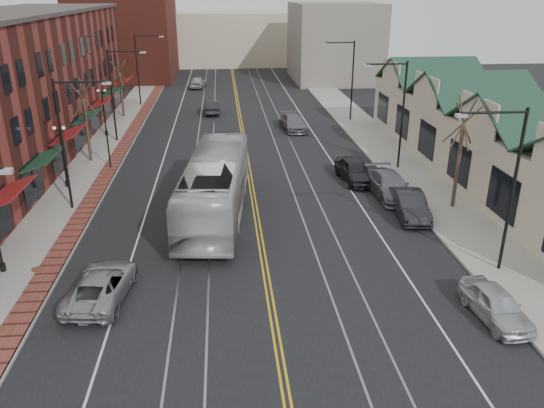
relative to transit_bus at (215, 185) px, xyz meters
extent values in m
plane|color=black|center=(2.43, -14.41, -1.90)|extent=(160.00, 160.00, 0.00)
cube|color=gray|center=(-9.57, 5.59, -1.82)|extent=(4.00, 120.00, 0.15)
cube|color=gray|center=(14.43, 5.59, -1.82)|extent=(4.00, 120.00, 0.15)
cube|color=#BCB090|center=(20.43, 5.59, 0.40)|extent=(8.00, 36.00, 4.60)
cube|color=maroon|center=(-13.57, 55.59, 5.10)|extent=(14.00, 18.00, 14.00)
cube|color=#BCB090|center=(2.43, 70.59, 2.60)|extent=(22.00, 14.00, 9.00)
cube|color=slate|center=(17.43, 50.59, 3.60)|extent=(12.00, 16.00, 11.00)
cube|color=#999999|center=(-6.07, -14.41, 5.95)|extent=(0.50, 0.25, 0.15)
cylinder|color=black|center=(-9.07, 1.59, 2.25)|extent=(0.16, 0.16, 8.00)
cylinder|color=black|center=(-7.57, 1.59, 6.05)|extent=(3.00, 0.12, 0.12)
cube|color=#999999|center=(-6.07, 1.59, 5.95)|extent=(0.50, 0.25, 0.15)
cylinder|color=black|center=(-9.07, 17.59, 2.25)|extent=(0.16, 0.16, 8.00)
cylinder|color=black|center=(-7.57, 17.59, 6.05)|extent=(3.00, 0.12, 0.12)
cube|color=#999999|center=(-6.07, 17.59, 5.95)|extent=(0.50, 0.25, 0.15)
cylinder|color=black|center=(-9.07, 33.59, 2.25)|extent=(0.16, 0.16, 8.00)
cylinder|color=black|center=(-7.57, 33.59, 6.05)|extent=(3.00, 0.12, 0.12)
cube|color=#999999|center=(-6.07, 33.59, 5.95)|extent=(0.50, 0.25, 0.15)
cylinder|color=black|center=(13.93, -8.41, 2.25)|extent=(0.16, 0.16, 8.00)
cylinder|color=black|center=(12.43, -8.41, 6.05)|extent=(3.00, 0.12, 0.12)
cube|color=#999999|center=(10.93, -8.41, 5.95)|extent=(0.50, 0.25, 0.15)
cylinder|color=black|center=(13.93, 7.59, 2.25)|extent=(0.16, 0.16, 8.00)
cylinder|color=black|center=(12.43, 7.59, 6.05)|extent=(3.00, 0.12, 0.12)
cube|color=#999999|center=(10.93, 7.59, 5.95)|extent=(0.50, 0.25, 0.15)
cylinder|color=black|center=(13.93, 23.59, 2.25)|extent=(0.16, 0.16, 8.00)
cylinder|color=black|center=(12.43, 23.59, 6.05)|extent=(3.00, 0.12, 0.12)
cube|color=#999999|center=(10.93, 23.59, 5.95)|extent=(0.50, 0.25, 0.15)
cylinder|color=black|center=(-10.37, -6.41, -1.55)|extent=(0.28, 0.28, 0.40)
cylinder|color=black|center=(-10.37, 5.59, -1.55)|extent=(0.28, 0.28, 0.40)
cylinder|color=black|center=(-10.37, 5.59, 0.25)|extent=(0.14, 0.14, 4.00)
cube|color=black|center=(-10.37, 5.59, 2.25)|extent=(0.60, 0.06, 0.06)
sphere|color=white|center=(-10.67, 5.59, 2.40)|extent=(0.24, 0.24, 0.24)
sphere|color=white|center=(-10.07, 5.59, 2.40)|extent=(0.24, 0.24, 0.24)
cylinder|color=black|center=(-10.37, 19.59, -1.55)|extent=(0.28, 0.28, 0.40)
cylinder|color=black|center=(-10.37, 19.59, 0.25)|extent=(0.14, 0.14, 4.00)
cube|color=black|center=(-10.37, 19.59, 2.25)|extent=(0.60, 0.06, 0.06)
sphere|color=white|center=(-10.67, 19.59, 2.40)|extent=(0.24, 0.24, 0.24)
sphere|color=white|center=(-10.07, 19.59, 2.40)|extent=(0.24, 0.24, 0.24)
cylinder|color=#382B21|center=(-10.07, 11.59, 0.70)|extent=(0.24, 0.24, 4.90)
cylinder|color=#382B21|center=(-10.07, 11.59, 3.25)|extent=(0.58, 1.37, 2.90)
cylinder|color=#382B21|center=(-10.07, 11.59, 3.25)|extent=(1.60, 0.66, 2.78)
cylinder|color=#382B21|center=(-10.07, 11.59, 3.25)|extent=(0.53, 1.23, 2.96)
cylinder|color=#382B21|center=(-10.07, 11.59, 3.25)|extent=(1.69, 1.03, 2.64)
cylinder|color=#382B21|center=(-10.07, 11.59, 3.25)|extent=(1.78, 1.29, 2.48)
cylinder|color=#382B21|center=(-10.07, 27.59, 0.53)|extent=(0.24, 0.24, 4.55)
cylinder|color=#382B21|center=(-10.07, 27.59, 2.90)|extent=(0.55, 1.28, 2.69)
cylinder|color=#382B21|center=(-10.07, 27.59, 2.90)|extent=(1.49, 0.62, 2.58)
cylinder|color=#382B21|center=(-10.07, 27.59, 2.90)|extent=(0.50, 1.15, 2.75)
cylinder|color=#382B21|center=(-10.07, 27.59, 2.90)|extent=(1.57, 0.97, 2.45)
cylinder|color=#382B21|center=(-10.07, 27.59, 2.90)|extent=(1.66, 1.20, 2.30)
cylinder|color=#382B21|center=(14.93, -0.41, 0.88)|extent=(0.24, 0.24, 5.25)
cylinder|color=#382B21|center=(14.93, -0.41, 3.60)|extent=(0.61, 1.46, 3.10)
cylinder|color=#382B21|center=(14.93, -0.41, 3.60)|extent=(1.70, 0.70, 2.97)
cylinder|color=#382B21|center=(14.93, -0.41, 3.60)|extent=(0.56, 1.31, 3.17)
cylinder|color=#382B21|center=(14.93, -0.41, 3.60)|extent=(1.80, 1.10, 2.82)
cylinder|color=#382B21|center=(14.93, -0.41, 3.60)|extent=(1.90, 1.37, 2.65)
cylinder|color=#592D19|center=(-8.77, -6.41, -1.74)|extent=(0.60, 0.60, 0.02)
cylinder|color=black|center=(-8.17, 9.59, -0.15)|extent=(0.12, 0.12, 3.20)
imported|color=black|center=(-8.17, 9.59, 1.60)|extent=(0.18, 0.15, 0.90)
imported|color=silver|center=(0.00, 0.00, 0.00)|extent=(4.60, 13.90, 3.80)
imported|color=#9A9DA0|center=(-5.07, -9.18, -1.19)|extent=(2.92, 5.34, 1.42)
imported|color=silver|center=(11.73, -12.31, -1.22)|extent=(1.97, 4.14, 1.37)
imported|color=#232228|center=(11.73, -1.47, -1.13)|extent=(2.03, 4.81, 1.54)
imported|color=slate|center=(11.53, 1.96, -1.11)|extent=(2.46, 5.53, 1.58)
imported|color=black|center=(9.93, 5.18, -1.08)|extent=(2.40, 4.97, 1.64)
imported|color=black|center=(-0.61, 28.50, -1.17)|extent=(1.76, 4.51, 1.46)
imported|color=slate|center=(7.47, 20.40, -1.16)|extent=(2.58, 5.28, 1.48)
imported|color=#A8ACAF|center=(-2.69, 45.26, -1.11)|extent=(2.46, 4.82, 1.57)
camera|label=1|loc=(0.61, -30.31, 11.09)|focal=35.00mm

